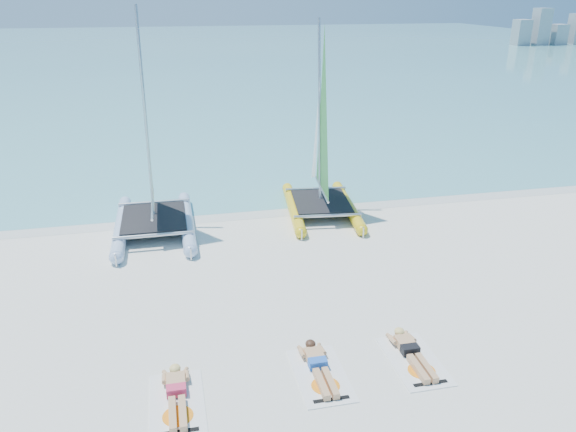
# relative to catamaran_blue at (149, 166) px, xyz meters

# --- Properties ---
(ground) EXTENTS (140.00, 140.00, 0.00)m
(ground) POSITION_rel_catamaran_blue_xyz_m (3.05, -4.67, -2.09)
(ground) COLOR silver
(ground) RESTS_ON ground
(sea) EXTENTS (140.00, 115.00, 0.01)m
(sea) POSITION_rel_catamaran_blue_xyz_m (3.05, 58.33, -2.08)
(sea) COLOR #7DD1CB
(sea) RESTS_ON ground
(wet_sand_strip) EXTENTS (140.00, 1.40, 0.01)m
(wet_sand_strip) POSITION_rel_catamaran_blue_xyz_m (3.05, 0.83, -2.08)
(wet_sand_strip) COLOR silver
(wet_sand_strip) RESTS_ON ground
(distant_skyline) EXTENTS (14.00, 2.00, 5.00)m
(distant_skyline) POSITION_rel_catamaran_blue_xyz_m (56.75, 57.33, -0.15)
(distant_skyline) COLOR #8F949D
(distant_skyline) RESTS_ON ground
(catamaran_blue) EXTENTS (2.49, 5.14, 7.00)m
(catamaran_blue) POSITION_rel_catamaran_blue_xyz_m (0.00, 0.00, 0.00)
(catamaran_blue) COLOR #A3B7D7
(catamaran_blue) RESTS_ON ground
(catamaran_yellow) EXTENTS (2.84, 5.25, 6.55)m
(catamaran_yellow) POSITION_rel_catamaran_blue_xyz_m (5.68, 0.73, -0.03)
(catamaran_yellow) COLOR yellow
(catamaran_yellow) RESTS_ON ground
(towel_a) EXTENTS (1.00, 1.85, 0.02)m
(towel_a) POSITION_rel_catamaran_blue_xyz_m (0.40, -8.58, -2.08)
(towel_a) COLOR silver
(towel_a) RESTS_ON ground
(sunbather_a) EXTENTS (0.37, 1.73, 0.26)m
(sunbather_a) POSITION_rel_catamaran_blue_xyz_m (0.40, -8.39, -1.97)
(sunbather_a) COLOR tan
(sunbather_a) RESTS_ON towel_a
(towel_b) EXTENTS (1.00, 1.85, 0.02)m
(towel_b) POSITION_rel_catamaran_blue_xyz_m (3.22, -8.35, -2.08)
(towel_b) COLOR silver
(towel_b) RESTS_ON ground
(sunbather_b) EXTENTS (0.37, 1.73, 0.26)m
(sunbather_b) POSITION_rel_catamaran_blue_xyz_m (3.22, -8.16, -1.97)
(sunbather_b) COLOR tan
(sunbather_b) RESTS_ON towel_b
(towel_c) EXTENTS (1.00, 1.85, 0.02)m
(towel_c) POSITION_rel_catamaran_blue_xyz_m (5.24, -8.32, -2.08)
(towel_c) COLOR silver
(towel_c) RESTS_ON ground
(sunbather_c) EXTENTS (0.37, 1.73, 0.26)m
(sunbather_c) POSITION_rel_catamaran_blue_xyz_m (5.24, -8.13, -1.97)
(sunbather_c) COLOR tan
(sunbather_c) RESTS_ON towel_c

